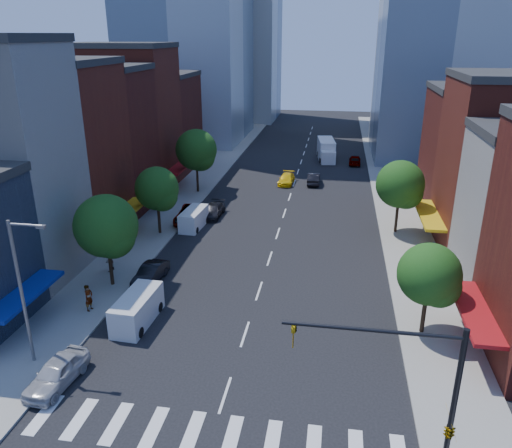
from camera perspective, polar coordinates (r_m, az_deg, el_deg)
The scene contains 28 objects.
ground at distance 28.98m, azimuth -3.55°, elevation -18.91°, with size 220.00×220.00×0.00m, color black.
sidewalk_left at distance 66.75m, azimuth -6.55°, elevation 4.72°, with size 5.00×120.00×0.15m, color gray.
sidewalk_right at distance 64.76m, azimuth 15.32°, elevation 3.59°, with size 5.00×120.00×0.15m, color gray.
crosswalk at distance 26.81m, azimuth -5.06°, elevation -22.93°, with size 19.00×3.00×0.01m, color silver.
bldg_left_2 at distance 50.76m, azimuth -22.33°, elevation 7.37°, with size 12.00×9.00×16.00m, color maroon.
bldg_left_3 at distance 58.10m, azimuth -18.02°, elevation 8.95°, with size 12.00×8.00×15.00m, color #4C1613.
bldg_left_4 at distance 65.48m, azimuth -14.79°, elevation 11.42°, with size 12.00×9.00×17.00m, color maroon.
bldg_left_5 at distance 74.47m, azimuth -11.73°, elevation 11.18°, with size 12.00×10.00×13.00m, color #4C1613.
bldg_right_3 at distance 59.07m, azimuth 24.72°, elevation 7.25°, with size 12.00×10.00×13.00m, color #4C1613.
traffic_signal at distance 22.87m, azimuth 20.07°, elevation -19.58°, with size 7.24×2.24×8.00m.
streetlight at distance 31.30m, azimuth -25.08°, elevation -6.29°, with size 2.25×0.25×9.00m.
tree_left_near at distance 39.03m, azimuth -16.58°, elevation -0.51°, with size 4.80×4.80×7.30m.
tree_left_mid at distance 48.68m, azimuth -11.12°, elevation 3.78°, with size 4.20×4.20×6.65m.
tree_left_far at distance 61.38m, azimuth -6.72°, elevation 8.22°, with size 5.00×5.00×7.75m.
tree_right_near at distance 33.49m, azimuth 19.43°, elevation -5.75°, with size 4.00×4.00×6.20m.
tree_right_far at distance 49.91m, azimuth 16.31°, elevation 4.15°, with size 4.60×4.60×7.20m.
parked_car_front at distance 31.22m, azimuth -21.81°, elevation -15.52°, with size 1.82×4.51×1.54m, color #AEAEB3.
parked_car_second at distance 40.71m, azimuth -11.97°, elevation -5.56°, with size 1.49×4.28×1.41m, color black.
parked_car_third at distance 52.77m, azimuth -7.53°, elevation 1.08°, with size 2.65×5.74×1.60m, color #999999.
parked_car_rear at distance 54.11m, azimuth -4.90°, elevation 1.54°, with size 1.85×4.55×1.32m, color black.
cargo_van_near at distance 35.23m, azimuth -13.51°, elevation -9.55°, with size 2.18×4.93×2.06m.
cargo_van_far at distance 51.03m, azimuth -7.18°, elevation 0.56°, with size 2.07×4.55×1.89m.
taxi at distance 66.02m, azimuth 3.50°, elevation 5.15°, with size 1.82×4.49×1.30m, color yellow.
traffic_car_oncoming at distance 66.31m, azimuth 6.60°, elevation 5.19°, with size 1.55×4.43×1.46m, color black.
traffic_car_far at distance 77.39m, azimuth 11.24°, elevation 7.20°, with size 1.70×4.22×1.44m, color #999999.
box_truck at distance 79.63m, azimuth 8.03°, elevation 8.33°, with size 3.18×7.92×3.10m.
pedestrian_near at distance 37.44m, azimuth -18.58°, elevation -7.99°, with size 0.72×0.47×1.97m, color #999999.
pedestrian_far at distance 42.89m, azimuth -16.45°, elevation -4.12°, with size 0.84×0.66×1.74m, color #999999.
Camera 1 is at (5.25, -21.65, 18.54)m, focal length 35.00 mm.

